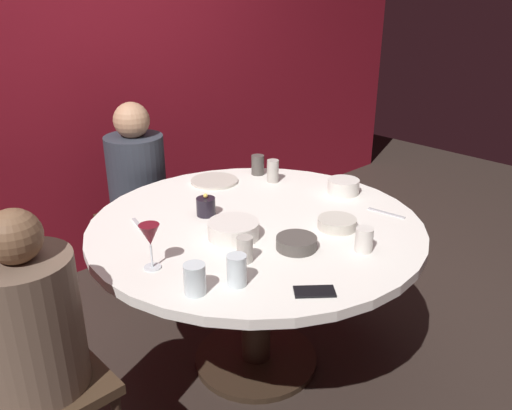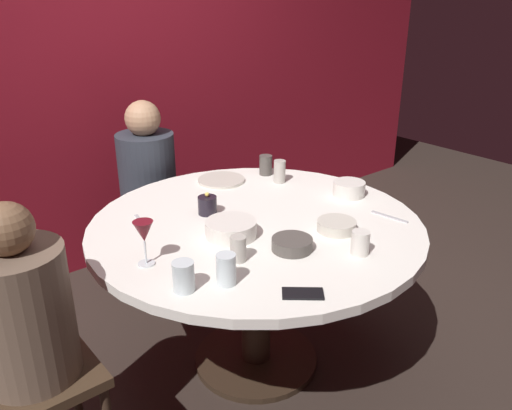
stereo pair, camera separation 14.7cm
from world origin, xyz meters
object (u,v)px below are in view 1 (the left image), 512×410
(cup_by_right_diner, at_px, (258,165))
(cup_far_edge, at_px, (237,270))
(bowl_salad_center, at_px, (337,223))
(cup_beside_wine, at_px, (364,240))
(bowl_serving_large, at_px, (296,243))
(dining_table, at_px, (256,250))
(cup_center_front, at_px, (273,171))
(dinner_plate, at_px, (214,181))
(seated_diner_left, at_px, (32,329))
(seated_diner_back, at_px, (137,177))
(candle_holder, at_px, (206,207))
(bowl_sauce_side, at_px, (233,230))
(wine_glass, at_px, (150,237))
(cell_phone, at_px, (314,292))
(bowl_small_white, at_px, (343,186))
(cup_by_left_diner, at_px, (195,279))
(cup_near_candle, at_px, (245,249))

(cup_by_right_diner, relative_size, cup_far_edge, 0.95)
(bowl_salad_center, xyz_separation_m, cup_beside_wine, (-0.09, -0.20, 0.03))
(bowl_salad_center, height_order, cup_far_edge, cup_far_edge)
(bowl_serving_large, bearing_deg, cup_far_edge, -173.41)
(dining_table, distance_m, cup_center_front, 0.55)
(dinner_plate, height_order, cup_beside_wine, cup_beside_wine)
(seated_diner_left, relative_size, cup_far_edge, 9.82)
(bowl_salad_center, bearing_deg, cup_beside_wine, -113.31)
(dining_table, distance_m, bowl_serving_large, 0.34)
(seated_diner_back, height_order, dinner_plate, seated_diner_back)
(candle_holder, bearing_deg, cup_beside_wine, -71.25)
(bowl_sauce_side, xyz_separation_m, cup_beside_wine, (0.29, -0.44, 0.01))
(seated_diner_left, relative_size, cup_beside_wine, 11.59)
(dining_table, bearing_deg, cup_far_edge, -140.63)
(seated_diner_left, bearing_deg, seated_diner_back, 44.81)
(seated_diner_back, height_order, candle_holder, seated_diner_back)
(seated_diner_left, height_order, bowl_sauce_side, seated_diner_left)
(candle_holder, bearing_deg, wine_glass, -151.31)
(wine_glass, relative_size, cup_center_front, 1.48)
(seated_diner_left, relative_size, dinner_plate, 4.47)
(cell_phone, xyz_separation_m, cup_beside_wine, (0.37, 0.07, 0.04))
(dining_table, relative_size, bowl_small_white, 9.39)
(bowl_salad_center, relative_size, bowl_sauce_side, 0.78)
(seated_diner_back, distance_m, candle_holder, 0.80)
(seated_diner_left, bearing_deg, dinner_plate, 23.49)
(seated_diner_back, bearing_deg, wine_glass, -28.46)
(candle_holder, distance_m, cell_phone, 0.78)
(bowl_small_white, bearing_deg, cell_phone, -147.88)
(bowl_small_white, distance_m, cup_center_front, 0.39)
(bowl_small_white, height_order, cup_center_front, cup_center_front)
(candle_holder, bearing_deg, dinner_plate, 45.88)
(bowl_sauce_side, bearing_deg, dinner_plate, 57.71)
(candle_holder, xyz_separation_m, cup_beside_wine, (0.24, -0.69, 0.01))
(cup_by_left_diner, bearing_deg, bowl_sauce_side, 31.76)
(cup_by_right_diner, bearing_deg, bowl_small_white, -76.92)
(wine_glass, bearing_deg, cup_far_edge, -63.26)
(wine_glass, height_order, bowl_salad_center, wine_glass)
(wine_glass, relative_size, cup_by_right_diner, 1.64)
(dining_table, height_order, cell_phone, cell_phone)
(bowl_serving_large, xyz_separation_m, cup_far_edge, (-0.35, -0.04, 0.03))
(dining_table, xyz_separation_m, cup_far_edge, (-0.41, -0.33, 0.20))
(candle_holder, distance_m, bowl_small_white, 0.72)
(cup_beside_wine, bearing_deg, bowl_small_white, 45.26)
(wine_glass, xyz_separation_m, cup_near_candle, (0.28, -0.19, -0.08))
(cup_by_right_diner, bearing_deg, bowl_salad_center, -107.38)
(dinner_plate, distance_m, cell_phone, 1.15)
(cup_center_front, bearing_deg, cup_near_candle, -141.95)
(candle_holder, relative_size, dinner_plate, 0.42)
(cup_beside_wine, bearing_deg, cup_center_front, 69.75)
(dining_table, xyz_separation_m, cell_phone, (-0.25, -0.56, 0.14))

